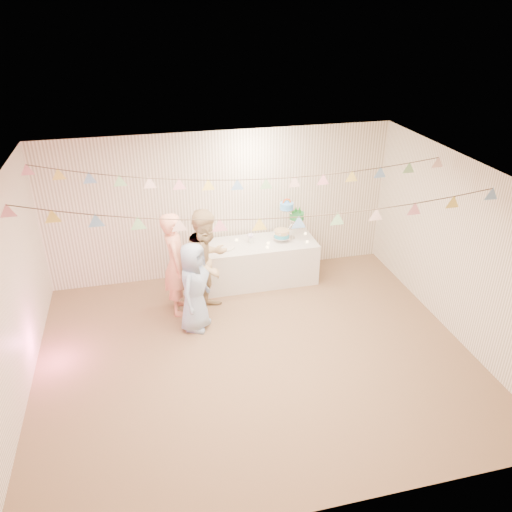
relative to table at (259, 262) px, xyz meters
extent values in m
plane|color=brown|center=(-0.54, -2.02, -0.37)|extent=(6.00, 6.00, 0.00)
plane|color=white|center=(-0.54, -2.02, 2.23)|extent=(6.00, 6.00, 0.00)
plane|color=white|center=(-0.54, 0.48, 0.93)|extent=(6.00, 6.00, 0.00)
plane|color=white|center=(-0.54, -4.52, 0.93)|extent=(6.00, 6.00, 0.00)
plane|color=white|center=(-3.54, -2.02, 0.93)|extent=(5.00, 5.00, 0.00)
plane|color=white|center=(2.46, -2.02, 0.93)|extent=(5.00, 5.00, 0.00)
cube|color=silver|center=(0.00, 0.00, 0.00)|extent=(1.99, 0.79, 0.74)
cylinder|color=white|center=(-0.59, -0.05, 0.39)|extent=(0.31, 0.31, 0.02)
imported|color=#FFA585|center=(-1.47, -0.62, 0.47)|extent=(0.44, 0.64, 1.69)
imported|color=tan|center=(-0.99, -0.73, 0.50)|extent=(1.07, 1.05, 1.74)
imported|color=#90A7CC|center=(-1.26, -1.15, 0.33)|extent=(0.73, 0.82, 1.41)
cylinder|color=#FFD88C|center=(-0.80, -0.15, 0.39)|extent=(0.04, 0.04, 0.03)
cylinder|color=#FFD88C|center=(-0.35, 0.18, 0.39)|extent=(0.04, 0.04, 0.03)
cylinder|color=#FFD88C|center=(0.10, -0.22, 0.39)|extent=(0.04, 0.04, 0.03)
cylinder|color=#FFD88C|center=(0.35, 0.22, 0.39)|extent=(0.04, 0.04, 0.03)
cylinder|color=#FFD88C|center=(0.82, -0.18, 0.39)|extent=(0.04, 0.04, 0.03)
cylinder|color=#FFD88C|center=(0.90, 0.15, 0.39)|extent=(0.04, 0.04, 0.03)
cylinder|color=#FFD88C|center=(0.15, -0.07, 0.39)|extent=(0.04, 0.04, 0.03)
camera|label=1|loc=(-1.86, -7.49, 4.14)|focal=35.00mm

